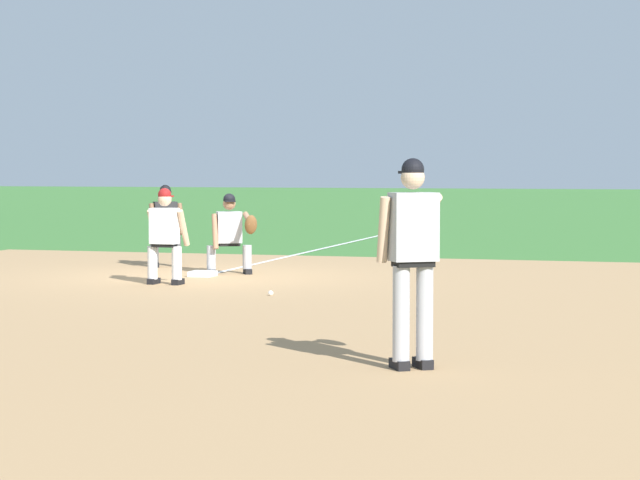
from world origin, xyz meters
TOP-DOWN VIEW (x-y plane):
  - ground_plane at (0.00, 0.00)m, footprint 160.00×160.00m
  - infield_dirt_patch at (-4.06, -2.60)m, footprint 18.00×18.00m
  - foul_line_stripe at (8.63, 0.00)m, footprint 17.27×0.10m
  - first_base_bag at (0.00, 0.00)m, footprint 0.38×0.38m
  - baseball at (-2.53, -2.01)m, footprint 0.07×0.07m
  - pitcher at (-8.08, -5.18)m, footprint 0.84×0.57m
  - first_baseman at (0.47, -0.32)m, footprint 0.82×1.02m
  - baserunner at (-1.44, 0.04)m, footprint 0.44×0.60m
  - umpire at (1.61, 1.34)m, footprint 0.64×0.68m

SIDE VIEW (x-z plane):
  - ground_plane at x=0.00m, z-range 0.00..0.00m
  - infield_dirt_patch at x=-4.06m, z-range 0.00..0.01m
  - foul_line_stripe at x=8.63m, z-range 0.01..0.01m
  - baseball at x=-2.53m, z-range 0.00..0.07m
  - first_base_bag at x=0.00m, z-range 0.00..0.09m
  - first_baseman at x=0.47m, z-range 0.06..1.40m
  - baserunner at x=-1.44m, z-range 0.06..1.52m
  - umpire at x=1.61m, z-range 0.06..1.52m
  - pitcher at x=-8.08m, z-range 0.13..1.99m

